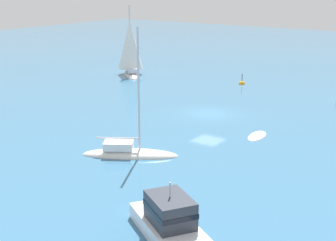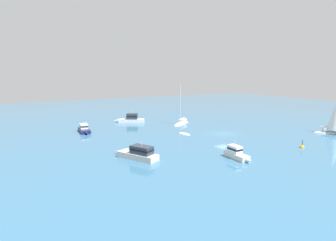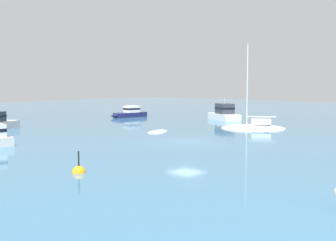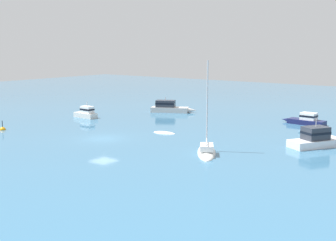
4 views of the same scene
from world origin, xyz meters
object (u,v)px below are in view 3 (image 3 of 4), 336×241
cabin_cruiser (130,113)px  sloop_1 (254,127)px  dinghy (157,132)px  powerboat_1 (224,113)px  channel_buoy (79,172)px

cabin_cruiser → sloop_1: size_ratio=0.64×
dinghy → powerboat_1: powerboat_1 is taller
powerboat_1 → dinghy: bearing=134.2°
dinghy → sloop_1: 10.35m
powerboat_1 → channel_buoy: size_ratio=4.55×
cabin_cruiser → channel_buoy: (25.75, -27.81, -0.58)m
cabin_cruiser → dinghy: bearing=58.9°
cabin_cruiser → sloop_1: sloop_1 is taller
sloop_1 → channel_buoy: size_ratio=6.05×
dinghy → cabin_cruiser: 19.14m
cabin_cruiser → channel_buoy: cabin_cruiser is taller
cabin_cruiser → channel_buoy: bearing=47.0°
dinghy → sloop_1: sloop_1 is taller
dinghy → powerboat_1: size_ratio=0.42×
powerboat_1 → sloop_1: 11.66m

